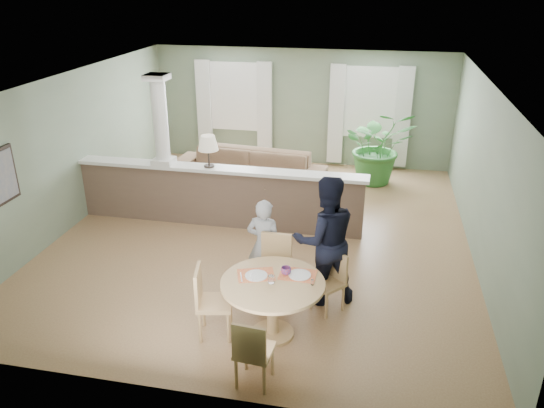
% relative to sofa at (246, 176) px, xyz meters
% --- Properties ---
extents(ground, '(8.00, 8.00, 0.00)m').
position_rel_sofa_xyz_m(ground, '(0.75, -1.57, -0.46)').
color(ground, tan).
rests_on(ground, ground).
extents(room_shell, '(7.02, 8.02, 2.71)m').
position_rel_sofa_xyz_m(room_shell, '(0.72, -0.95, 1.35)').
color(room_shell, gray).
rests_on(room_shell, ground).
extents(pony_wall, '(5.32, 0.38, 2.70)m').
position_rel_sofa_xyz_m(pony_wall, '(-0.24, -1.37, 0.24)').
color(pony_wall, brown).
rests_on(pony_wall, ground).
extents(sofa, '(3.29, 1.58, 0.93)m').
position_rel_sofa_xyz_m(sofa, '(0.00, 0.00, 0.00)').
color(sofa, '#7D6244').
rests_on(sofa, ground).
extents(houseplant, '(1.72, 1.57, 1.65)m').
position_rel_sofa_xyz_m(houseplant, '(2.61, 1.40, 0.36)').
color(houseplant, '#2D6F2C').
rests_on(houseplant, ground).
extents(dining_table, '(1.29, 1.29, 0.88)m').
position_rel_sofa_xyz_m(dining_table, '(1.46, -4.36, 0.16)').
color(dining_table, tan).
rests_on(dining_table, ground).
extents(chair_far_boy, '(0.45, 0.45, 0.99)m').
position_rel_sofa_xyz_m(chair_far_boy, '(1.33, -3.60, 0.08)').
color(chair_far_boy, tan).
rests_on(chair_far_boy, ground).
extents(chair_far_man, '(0.53, 0.53, 0.84)m').
position_rel_sofa_xyz_m(chair_far_man, '(2.12, -3.63, -0.00)').
color(chair_far_man, tan).
rests_on(chair_far_man, ground).
extents(chair_near, '(0.43, 0.43, 0.88)m').
position_rel_sofa_xyz_m(chair_near, '(1.43, -5.32, 0.02)').
color(chair_near, tan).
rests_on(chair_near, ground).
extents(chair_side, '(0.51, 0.51, 0.96)m').
position_rel_sofa_xyz_m(chair_side, '(0.67, -4.52, 0.06)').
color(chair_side, tan).
rests_on(chair_side, ground).
extents(child_person, '(0.55, 0.39, 1.40)m').
position_rel_sofa_xyz_m(child_person, '(1.12, -3.32, 0.24)').
color(child_person, '#949499').
rests_on(child_person, ground).
extents(man_person, '(1.09, 0.98, 1.85)m').
position_rel_sofa_xyz_m(man_person, '(1.99, -3.41, 0.46)').
color(man_person, black).
rests_on(man_person, ground).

